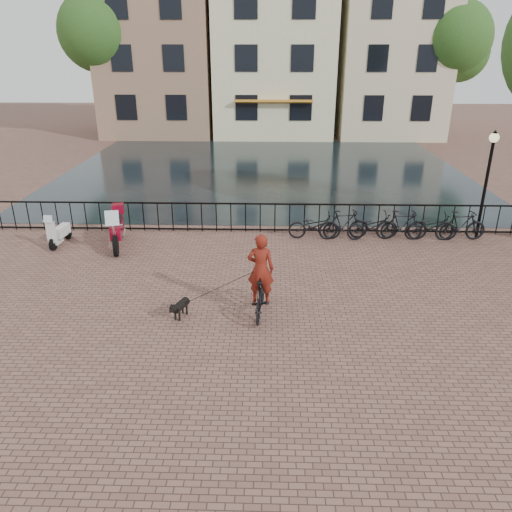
{
  "coord_description": "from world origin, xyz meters",
  "views": [
    {
      "loc": [
        0.32,
        -8.13,
        5.89
      ],
      "look_at": [
        0.0,
        3.0,
        1.2
      ],
      "focal_mm": 35.0,
      "sensor_mm": 36.0,
      "label": 1
    }
  ],
  "objects_px": {
    "cyclist": "(261,280)",
    "dog": "(181,308)",
    "motorcycle": "(117,224)",
    "scooter": "(59,227)",
    "lamp_post": "(489,167)"
  },
  "relations": [
    {
      "from": "dog",
      "to": "lamp_post",
      "type": "bearing_deg",
      "value": 53.26
    },
    {
      "from": "dog",
      "to": "scooter",
      "type": "relative_size",
      "value": 0.59
    },
    {
      "from": "cyclist",
      "to": "motorcycle",
      "type": "relative_size",
      "value": 1.1
    },
    {
      "from": "cyclist",
      "to": "dog",
      "type": "distance_m",
      "value": 1.98
    },
    {
      "from": "motorcycle",
      "to": "lamp_post",
      "type": "bearing_deg",
      "value": -5.92
    },
    {
      "from": "cyclist",
      "to": "motorcycle",
      "type": "height_order",
      "value": "cyclist"
    },
    {
      "from": "dog",
      "to": "motorcycle",
      "type": "bearing_deg",
      "value": 143.36
    },
    {
      "from": "dog",
      "to": "scooter",
      "type": "height_order",
      "value": "scooter"
    },
    {
      "from": "cyclist",
      "to": "motorcycle",
      "type": "xyz_separation_m",
      "value": [
        -4.61,
        4.24,
        -0.15
      ]
    },
    {
      "from": "dog",
      "to": "scooter",
      "type": "bearing_deg",
      "value": 157.19
    },
    {
      "from": "cyclist",
      "to": "motorcycle",
      "type": "bearing_deg",
      "value": -37.98
    },
    {
      "from": "lamp_post",
      "to": "motorcycle",
      "type": "xyz_separation_m",
      "value": [
        -11.68,
        -1.07,
        -1.63
      ]
    },
    {
      "from": "lamp_post",
      "to": "dog",
      "type": "distance_m",
      "value": 10.71
    },
    {
      "from": "motorcycle",
      "to": "scooter",
      "type": "distance_m",
      "value": 1.91
    },
    {
      "from": "lamp_post",
      "to": "cyclist",
      "type": "distance_m",
      "value": 8.97
    }
  ]
}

